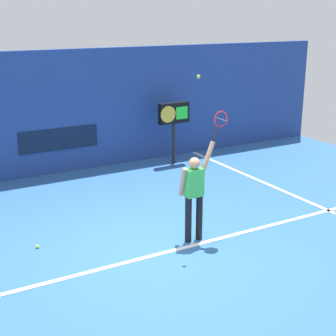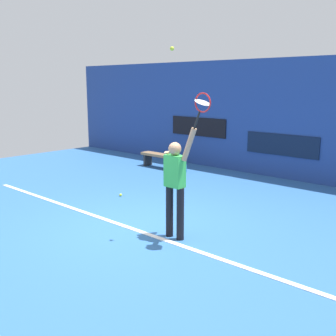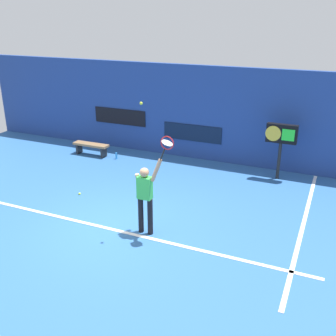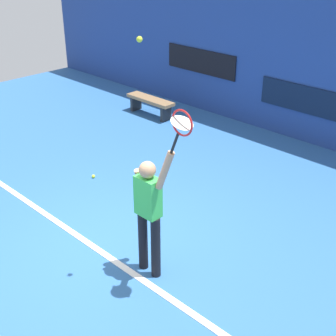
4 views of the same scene
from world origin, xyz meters
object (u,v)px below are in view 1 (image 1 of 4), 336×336
object	(u,v)px
tennis_ball	(198,77)
tennis_player	(194,192)
tennis_racket	(220,121)
scoreboard_clock	(174,116)
spare_ball	(37,247)

from	to	relation	value
tennis_ball	tennis_player	bearing A→B (deg)	86.87
tennis_racket	scoreboard_clock	xyz separation A→B (m)	(1.78, 4.80, -0.92)
tennis_player	spare_ball	bearing A→B (deg)	157.49
tennis_player	spare_ball	size ratio (longest dim) A/B	28.91
tennis_player	tennis_racket	world-z (taller)	tennis_racket
tennis_ball	spare_ball	xyz separation A→B (m)	(-2.77, 1.23, -3.16)
spare_ball	tennis_racket	bearing A→B (deg)	-19.11
scoreboard_clock	tennis_player	bearing A→B (deg)	-115.95
tennis_racket	spare_ball	xyz separation A→B (m)	(-3.33, 1.15, -2.30)
tennis_racket	scoreboard_clock	size ratio (longest dim) A/B	0.35
tennis_player	spare_ball	xyz separation A→B (m)	(-2.78, 1.15, -0.98)
tennis_player	spare_ball	distance (m)	3.16
tennis_ball	scoreboard_clock	bearing A→B (deg)	64.39
tennis_racket	scoreboard_clock	world-z (taller)	tennis_racket
tennis_racket	spare_ball	world-z (taller)	tennis_racket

